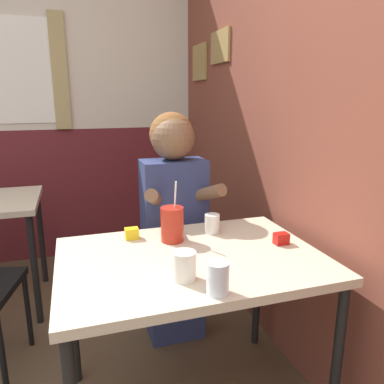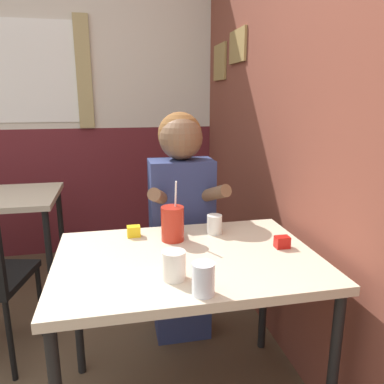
{
  "view_description": "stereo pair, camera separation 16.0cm",
  "coord_description": "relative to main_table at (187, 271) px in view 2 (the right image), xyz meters",
  "views": [
    {
      "loc": [
        0.17,
        -0.91,
        1.36
      ],
      "look_at": [
        0.64,
        0.57,
        0.96
      ],
      "focal_mm": 35.0,
      "sensor_mm": 36.0,
      "label": 1
    },
    {
      "loc": [
        0.32,
        -0.95,
        1.36
      ],
      "look_at": [
        0.64,
        0.57,
        0.96
      ],
      "focal_mm": 35.0,
      "sensor_mm": 36.0,
      "label": 2
    }
  ],
  "objects": [
    {
      "name": "glass_far_side",
      "position": [
        -0.08,
        -0.18,
        0.12
      ],
      "size": [
        0.08,
        0.08,
        0.1
      ],
      "color": "silver",
      "rests_on": "main_table"
    },
    {
      "name": "person_seated",
      "position": [
        0.07,
        0.55,
        0.04
      ],
      "size": [
        0.42,
        0.42,
        1.28
      ],
      "color": "navy",
      "rests_on": "ground_plane"
    },
    {
      "name": "glass_near_pitcher",
      "position": [
        -0.01,
        -0.31,
        0.12
      ],
      "size": [
        0.07,
        0.07,
        0.11
      ],
      "color": "silver",
      "rests_on": "main_table"
    },
    {
      "name": "main_table",
      "position": [
        0.0,
        0.0,
        0.0
      ],
      "size": [
        1.05,
        0.74,
        0.74
      ],
      "color": "beige",
      "rests_on": "ground_plane"
    },
    {
      "name": "brick_wall_right",
      "position": [
        0.62,
        0.76,
        0.68
      ],
      "size": [
        0.08,
        4.36,
        2.7
      ],
      "color": "brown",
      "rests_on": "ground_plane"
    },
    {
      "name": "back_wall",
      "position": [
        -0.6,
        1.96,
        0.69
      ],
      "size": [
        5.35,
        0.09,
        2.7
      ],
      "color": "beige",
      "rests_on": "ground_plane"
    },
    {
      "name": "condiment_mustard",
      "position": [
        -0.2,
        0.26,
        0.09
      ],
      "size": [
        0.06,
        0.04,
        0.05
      ],
      "color": "yellow",
      "rests_on": "main_table"
    },
    {
      "name": "glass_center",
      "position": [
        0.17,
        0.22,
        0.11
      ],
      "size": [
        0.07,
        0.07,
        0.09
      ],
      "color": "silver",
      "rests_on": "main_table"
    },
    {
      "name": "condiment_ketchup",
      "position": [
        0.41,
        -0.0,
        0.09
      ],
      "size": [
        0.06,
        0.04,
        0.05
      ],
      "color": "#B7140F",
      "rests_on": "main_table"
    },
    {
      "name": "background_table",
      "position": [
        -1.0,
        1.19,
        -0.03
      ],
      "size": [
        0.69,
        0.64,
        0.74
      ],
      "color": "beige",
      "rests_on": "ground_plane"
    },
    {
      "name": "cocktail_pitcher",
      "position": [
        -0.03,
        0.18,
        0.15
      ],
      "size": [
        0.1,
        0.1,
        0.27
      ],
      "color": "#B22819",
      "rests_on": "main_table"
    }
  ]
}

